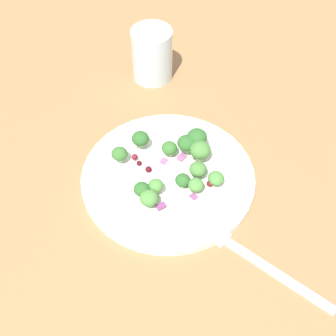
% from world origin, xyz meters
% --- Properties ---
extents(ground_plane, '(1.80, 1.80, 0.02)m').
position_xyz_m(ground_plane, '(0.00, 0.00, -0.01)').
color(ground_plane, olive).
extents(plate, '(0.24, 0.24, 0.02)m').
position_xyz_m(plate, '(-0.02, 0.01, 0.01)').
color(plate, white).
rests_on(plate, ground_plane).
extents(dressing_pool, '(0.14, 0.14, 0.00)m').
position_xyz_m(dressing_pool, '(-0.02, 0.01, 0.01)').
color(dressing_pool, white).
rests_on(dressing_pool, plate).
extents(broccoli_floret_0, '(0.03, 0.03, 0.03)m').
position_xyz_m(broccoli_floret_0, '(-0.08, 0.00, 0.03)').
color(broccoli_floret_0, '#9EC684').
rests_on(broccoli_floret_0, plate).
extents(broccoli_floret_1, '(0.02, 0.02, 0.02)m').
position_xyz_m(broccoli_floret_1, '(-0.05, 0.05, 0.03)').
color(broccoli_floret_1, '#8EB77A').
rests_on(broccoli_floret_1, plate).
extents(broccoli_floret_2, '(0.03, 0.03, 0.03)m').
position_xyz_m(broccoli_floret_2, '(-0.06, -0.02, 0.03)').
color(broccoli_floret_2, '#ADD18E').
rests_on(broccoli_floret_2, plate).
extents(broccoli_floret_3, '(0.02, 0.02, 0.02)m').
position_xyz_m(broccoli_floret_3, '(-0.04, -0.02, 0.03)').
color(broccoli_floret_3, '#ADD18E').
rests_on(broccoli_floret_3, plate).
extents(broccoli_floret_4, '(0.02, 0.02, 0.02)m').
position_xyz_m(broccoli_floret_4, '(0.00, 0.04, 0.03)').
color(broccoli_floret_4, '#ADD18E').
rests_on(broccoli_floret_4, plate).
extents(broccoli_floret_5, '(0.02, 0.02, 0.02)m').
position_xyz_m(broccoli_floret_5, '(-0.04, 0.04, 0.03)').
color(broccoli_floret_5, '#ADD18E').
rests_on(broccoli_floret_5, plate).
extents(broccoli_floret_6, '(0.02, 0.02, 0.02)m').
position_xyz_m(broccoli_floret_6, '(-0.06, 0.03, 0.03)').
color(broccoli_floret_6, '#8EB77A').
rests_on(broccoli_floret_6, plate).
extents(broccoli_floret_7, '(0.03, 0.03, 0.03)m').
position_xyz_m(broccoli_floret_7, '(-0.00, -0.05, 0.03)').
color(broccoli_floret_7, '#8EB77A').
rests_on(broccoli_floret_7, plate).
extents(broccoli_floret_8, '(0.02, 0.02, 0.02)m').
position_xyz_m(broccoli_floret_8, '(0.01, 0.06, 0.03)').
color(broccoli_floret_8, '#8EB77A').
rests_on(broccoli_floret_8, plate).
extents(broccoli_floret_9, '(0.02, 0.02, 0.02)m').
position_xyz_m(broccoli_floret_9, '(0.02, 0.04, 0.03)').
color(broccoli_floret_9, '#ADD18E').
rests_on(broccoli_floret_9, plate).
extents(broccoli_floret_10, '(0.02, 0.02, 0.02)m').
position_xyz_m(broccoli_floret_10, '(0.03, -0.03, 0.03)').
color(broccoli_floret_10, '#ADD18E').
rests_on(broccoli_floret_10, plate).
extents(broccoli_floret_11, '(0.03, 0.03, 0.03)m').
position_xyz_m(broccoli_floret_11, '(-0.08, -0.02, 0.04)').
color(broccoli_floret_11, '#ADD18E').
rests_on(broccoli_floret_11, plate).
extents(broccoli_floret_12, '(0.02, 0.02, 0.02)m').
position_xyz_m(broccoli_floret_12, '(-0.08, 0.05, 0.03)').
color(broccoli_floret_12, '#8EB77A').
rests_on(broccoli_floret_12, plate).
extents(cranberry_0, '(0.01, 0.01, 0.01)m').
position_xyz_m(cranberry_0, '(0.01, -0.03, 0.02)').
color(cranberry_0, maroon).
rests_on(cranberry_0, plate).
extents(cranberry_1, '(0.01, 0.01, 0.01)m').
position_xyz_m(cranberry_1, '(0.00, 0.00, 0.02)').
color(cranberry_1, '#4C0A14').
rests_on(cranberry_1, plate).
extents(cranberry_2, '(0.01, 0.01, 0.01)m').
position_xyz_m(cranberry_2, '(-0.07, 0.05, 0.02)').
color(cranberry_2, maroon).
rests_on(cranberry_2, plate).
extents(cranberry_3, '(0.01, 0.01, 0.01)m').
position_xyz_m(cranberry_3, '(0.01, -0.01, 0.02)').
color(cranberry_3, '#4C0A14').
rests_on(cranberry_3, plate).
extents(cranberry_4, '(0.01, 0.01, 0.01)m').
position_xyz_m(cranberry_4, '(-0.06, 0.04, 0.02)').
color(cranberry_4, maroon).
rests_on(cranberry_4, plate).
extents(cranberry_5, '(0.01, 0.01, 0.01)m').
position_xyz_m(cranberry_5, '(0.02, 0.05, 0.02)').
color(cranberry_5, maroon).
rests_on(cranberry_5, plate).
extents(onion_bit_0, '(0.01, 0.01, 0.00)m').
position_xyz_m(onion_bit_0, '(-0.02, -0.01, 0.01)').
color(onion_bit_0, '#A35B93').
rests_on(onion_bit_0, plate).
extents(onion_bit_1, '(0.02, 0.02, 0.00)m').
position_xyz_m(onion_bit_1, '(-0.05, -0.01, 0.02)').
color(onion_bit_1, '#A35B93').
rests_on(onion_bit_1, plate).
extents(onion_bit_2, '(0.01, 0.01, 0.00)m').
position_xyz_m(onion_bit_2, '(-0.05, 0.06, 0.01)').
color(onion_bit_2, '#934C84').
rests_on(onion_bit_2, plate).
extents(onion_bit_3, '(0.02, 0.02, 0.01)m').
position_xyz_m(onion_bit_3, '(0.00, 0.03, 0.02)').
color(onion_bit_3, '#934C84').
rests_on(onion_bit_3, plate).
extents(onion_bit_4, '(0.01, 0.01, 0.00)m').
position_xyz_m(onion_bit_4, '(-0.00, 0.07, 0.02)').
color(onion_bit_4, '#843D75').
rests_on(onion_bit_4, plate).
extents(fork, '(0.12, 0.16, 0.01)m').
position_xyz_m(fork, '(-0.10, 0.17, 0.00)').
color(fork, silver).
rests_on(fork, ground_plane).
extents(water_glass, '(0.07, 0.07, 0.09)m').
position_xyz_m(water_glass, '(-0.06, -0.22, 0.04)').
color(water_glass, silver).
rests_on(water_glass, ground_plane).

